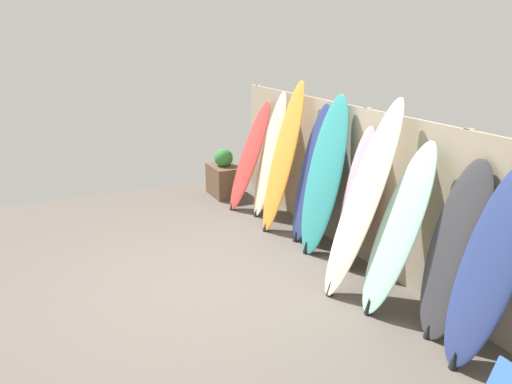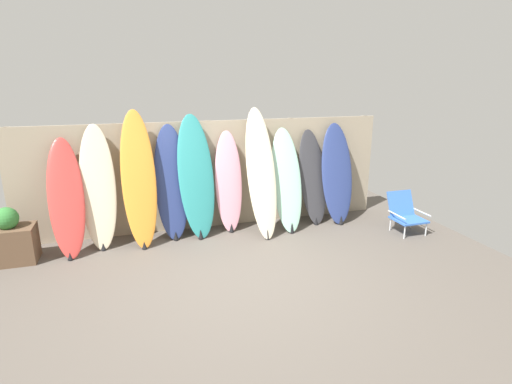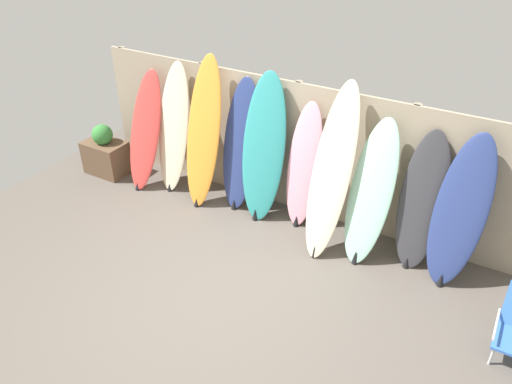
{
  "view_description": "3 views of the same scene",
  "coord_description": "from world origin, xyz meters",
  "px_view_note": "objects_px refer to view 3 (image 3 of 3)",
  "views": [
    {
      "loc": [
        4.58,
        -1.53,
        2.6
      ],
      "look_at": [
        -0.04,
        0.65,
        0.98
      ],
      "focal_mm": 35.0,
      "sensor_mm": 36.0,
      "label": 1
    },
    {
      "loc": [
        -1.17,
        -4.42,
        2.47
      ],
      "look_at": [
        0.35,
        0.54,
        0.98
      ],
      "focal_mm": 28.0,
      "sensor_mm": 36.0,
      "label": 2
    },
    {
      "loc": [
        2.47,
        -3.28,
        3.9
      ],
      "look_at": [
        0.22,
        0.61,
        1.05
      ],
      "focal_mm": 35.0,
      "sensor_mm": 36.0,
      "label": 3
    }
  ],
  "objects_px": {
    "surfboard_seafoam_7": "(371,194)",
    "surfboard_navy_9": "(460,213)",
    "surfboard_cream_6": "(332,174)",
    "surfboard_charcoal_8": "(422,203)",
    "surfboard_cream_1": "(174,129)",
    "surfboard_teal_4": "(264,150)",
    "planter_box": "(106,154)",
    "surfboard_pink_5": "(304,168)",
    "surfboard_navy_3": "(240,146)",
    "surfboard_orange_2": "(203,134)",
    "surfboard_red_0": "(145,131)"
  },
  "relations": [
    {
      "from": "surfboard_pink_5",
      "to": "surfboard_cream_6",
      "type": "bearing_deg",
      "value": -29.46
    },
    {
      "from": "surfboard_cream_6",
      "to": "surfboard_seafoam_7",
      "type": "bearing_deg",
      "value": 8.49
    },
    {
      "from": "surfboard_seafoam_7",
      "to": "surfboard_teal_4",
      "type": "bearing_deg",
      "value": 175.33
    },
    {
      "from": "surfboard_navy_9",
      "to": "surfboard_cream_1",
      "type": "bearing_deg",
      "value": 179.39
    },
    {
      "from": "surfboard_cream_1",
      "to": "surfboard_teal_4",
      "type": "relative_size",
      "value": 0.94
    },
    {
      "from": "surfboard_red_0",
      "to": "surfboard_teal_4",
      "type": "distance_m",
      "value": 1.88
    },
    {
      "from": "surfboard_cream_1",
      "to": "surfboard_navy_9",
      "type": "relative_size",
      "value": 1.06
    },
    {
      "from": "surfboard_red_0",
      "to": "surfboard_cream_6",
      "type": "bearing_deg",
      "value": -1.42
    },
    {
      "from": "surfboard_pink_5",
      "to": "surfboard_seafoam_7",
      "type": "xyz_separation_m",
      "value": [
        0.94,
        -0.2,
        0.02
      ]
    },
    {
      "from": "surfboard_teal_4",
      "to": "surfboard_seafoam_7",
      "type": "height_order",
      "value": "surfboard_teal_4"
    },
    {
      "from": "surfboard_navy_3",
      "to": "surfboard_teal_4",
      "type": "xyz_separation_m",
      "value": [
        0.38,
        -0.05,
        0.07
      ]
    },
    {
      "from": "surfboard_red_0",
      "to": "surfboard_pink_5",
      "type": "distance_m",
      "value": 2.42
    },
    {
      "from": "surfboard_cream_6",
      "to": "surfboard_seafoam_7",
      "type": "height_order",
      "value": "surfboard_cream_6"
    },
    {
      "from": "surfboard_orange_2",
      "to": "surfboard_red_0",
      "type": "bearing_deg",
      "value": -178.48
    },
    {
      "from": "surfboard_red_0",
      "to": "surfboard_seafoam_7",
      "type": "xyz_separation_m",
      "value": [
        3.36,
        -0.0,
        0.0
      ]
    },
    {
      "from": "surfboard_cream_1",
      "to": "surfboard_navy_3",
      "type": "bearing_deg",
      "value": 2.81
    },
    {
      "from": "surfboard_navy_3",
      "to": "surfboard_pink_5",
      "type": "height_order",
      "value": "surfboard_navy_3"
    },
    {
      "from": "surfboard_red_0",
      "to": "surfboard_seafoam_7",
      "type": "relative_size",
      "value": 0.99
    },
    {
      "from": "surfboard_red_0",
      "to": "surfboard_navy_9",
      "type": "relative_size",
      "value": 0.96
    },
    {
      "from": "surfboard_cream_1",
      "to": "surfboard_red_0",
      "type": "bearing_deg",
      "value": -164.36
    },
    {
      "from": "surfboard_charcoal_8",
      "to": "planter_box",
      "type": "relative_size",
      "value": 2.03
    },
    {
      "from": "surfboard_navy_3",
      "to": "surfboard_teal_4",
      "type": "height_order",
      "value": "surfboard_teal_4"
    },
    {
      "from": "surfboard_pink_5",
      "to": "surfboard_cream_6",
      "type": "relative_size",
      "value": 0.82
    },
    {
      "from": "surfboard_seafoam_7",
      "to": "surfboard_cream_1",
      "type": "bearing_deg",
      "value": 177.64
    },
    {
      "from": "surfboard_orange_2",
      "to": "surfboard_navy_3",
      "type": "relative_size",
      "value": 1.14
    },
    {
      "from": "surfboard_red_0",
      "to": "surfboard_navy_9",
      "type": "distance_m",
      "value": 4.32
    },
    {
      "from": "surfboard_red_0",
      "to": "surfboard_teal_4",
      "type": "bearing_deg",
      "value": 3.64
    },
    {
      "from": "planter_box",
      "to": "surfboard_navy_3",
      "type": "bearing_deg",
      "value": 7.82
    },
    {
      "from": "surfboard_navy_3",
      "to": "surfboard_seafoam_7",
      "type": "distance_m",
      "value": 1.87
    },
    {
      "from": "surfboard_pink_5",
      "to": "surfboard_charcoal_8",
      "type": "distance_m",
      "value": 1.49
    },
    {
      "from": "surfboard_teal_4",
      "to": "surfboard_pink_5",
      "type": "xyz_separation_m",
      "value": [
        0.54,
        0.08,
        -0.15
      ]
    },
    {
      "from": "surfboard_red_0",
      "to": "surfboard_teal_4",
      "type": "relative_size",
      "value": 0.86
    },
    {
      "from": "surfboard_seafoam_7",
      "to": "surfboard_navy_9",
      "type": "height_order",
      "value": "surfboard_navy_9"
    },
    {
      "from": "surfboard_pink_5",
      "to": "surfboard_cream_6",
      "type": "distance_m",
      "value": 0.57
    },
    {
      "from": "surfboard_charcoal_8",
      "to": "surfboard_seafoam_7",
      "type": "bearing_deg",
      "value": -163.51
    },
    {
      "from": "surfboard_seafoam_7",
      "to": "surfboard_charcoal_8",
      "type": "height_order",
      "value": "surfboard_seafoam_7"
    },
    {
      "from": "surfboard_orange_2",
      "to": "surfboard_seafoam_7",
      "type": "distance_m",
      "value": 2.35
    },
    {
      "from": "surfboard_seafoam_7",
      "to": "surfboard_navy_9",
      "type": "distance_m",
      "value": 0.97
    },
    {
      "from": "surfboard_cream_6",
      "to": "surfboard_charcoal_8",
      "type": "distance_m",
      "value": 1.06
    },
    {
      "from": "surfboard_seafoam_7",
      "to": "surfboard_charcoal_8",
      "type": "relative_size",
      "value": 1.04
    },
    {
      "from": "planter_box",
      "to": "surfboard_orange_2",
      "type": "bearing_deg",
      "value": 5.3
    },
    {
      "from": "surfboard_teal_4",
      "to": "planter_box",
      "type": "height_order",
      "value": "surfboard_teal_4"
    },
    {
      "from": "surfboard_teal_4",
      "to": "surfboard_seafoam_7",
      "type": "relative_size",
      "value": 1.15
    },
    {
      "from": "surfboard_teal_4",
      "to": "surfboard_seafoam_7",
      "type": "xyz_separation_m",
      "value": [
        1.48,
        -0.12,
        -0.13
      ]
    },
    {
      "from": "surfboard_pink_5",
      "to": "surfboard_teal_4",
      "type": "bearing_deg",
      "value": -171.9
    },
    {
      "from": "surfboard_orange_2",
      "to": "surfboard_pink_5",
      "type": "bearing_deg",
      "value": 6.85
    },
    {
      "from": "surfboard_cream_6",
      "to": "surfboard_navy_9",
      "type": "xyz_separation_m",
      "value": [
        1.43,
        0.15,
        -0.14
      ]
    },
    {
      "from": "surfboard_charcoal_8",
      "to": "planter_box",
      "type": "bearing_deg",
      "value": -176.35
    },
    {
      "from": "surfboard_pink_5",
      "to": "surfboard_navy_9",
      "type": "bearing_deg",
      "value": -3.54
    },
    {
      "from": "surfboard_cream_6",
      "to": "surfboard_cream_1",
      "type": "bearing_deg",
      "value": 175.57
    }
  ]
}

